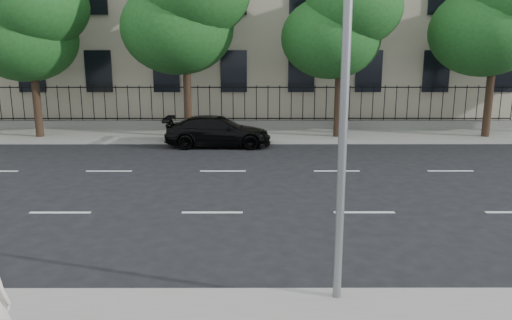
% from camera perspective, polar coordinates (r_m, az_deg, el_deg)
% --- Properties ---
extents(ground, '(120.00, 120.00, 0.00)m').
position_cam_1_polar(ground, '(10.90, -6.14, -10.24)').
color(ground, black).
rests_on(ground, ground).
extents(far_sidewalk, '(60.00, 4.00, 0.15)m').
position_cam_1_polar(far_sidewalk, '(24.36, -2.78, 2.88)').
color(far_sidewalk, gray).
rests_on(far_sidewalk, ground).
extents(lane_markings, '(49.60, 4.62, 0.01)m').
position_cam_1_polar(lane_markings, '(15.36, -4.33, -3.30)').
color(lane_markings, silver).
rests_on(lane_markings, ground).
extents(iron_fence, '(30.00, 0.50, 2.20)m').
position_cam_1_polar(iron_fence, '(25.95, -2.62, 4.77)').
color(iron_fence, slate).
rests_on(iron_fence, far_sidewalk).
extents(tree_b, '(5.53, 5.12, 8.97)m').
position_cam_1_polar(tree_b, '(25.47, -24.37, 15.26)').
color(tree_b, '#382619').
rests_on(tree_b, far_sidewalk).
extents(tree_d, '(5.34, 4.94, 8.84)m').
position_cam_1_polar(tree_d, '(23.72, 9.77, 16.42)').
color(tree_d, '#382619').
rests_on(tree_d, far_sidewalk).
extents(tree_e, '(5.71, 5.31, 9.46)m').
position_cam_1_polar(tree_e, '(25.84, 25.91, 15.86)').
color(tree_e, '#382619').
rests_on(tree_e, far_sidewalk).
extents(black_sedan, '(4.63, 1.94, 1.34)m').
position_cam_1_polar(black_sedan, '(21.83, -4.37, 3.28)').
color(black_sedan, black).
rests_on(black_sedan, ground).
extents(pedestrian_far, '(0.90, 1.02, 1.76)m').
position_cam_1_polar(pedestrian_far, '(25.03, 9.60, 5.19)').
color(pedestrian_far, '#2B599B').
rests_on(pedestrian_far, far_sidewalk).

